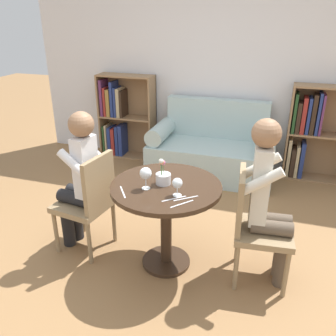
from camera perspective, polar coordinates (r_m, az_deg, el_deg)
The scene contains 17 objects.
ground_plane at distance 3.11m, azimuth -0.29°, elevation -14.90°, with size 16.00×16.00×0.00m, color olive.
back_wall at distance 4.74m, azimuth 8.78°, elevation 16.35°, with size 5.20×0.05×2.70m.
round_table at distance 2.79m, azimuth -0.31°, elevation -5.74°, with size 0.86×0.86×0.73m.
couch at distance 4.58m, azimuth 7.09°, elevation 2.76°, with size 1.54×0.80×0.92m.
bookshelf_left at distance 5.15m, azimuth -7.48°, elevation 7.96°, with size 0.78×0.28×1.17m.
bookshelf_right at distance 4.70m, azimuth 22.11°, elevation 5.29°, with size 0.78×0.28×1.17m.
chair_left at distance 3.08m, azimuth -12.49°, elevation -4.94°, with size 0.48×0.48×0.90m.
chair_right at distance 2.77m, azimuth 13.66°, elevation -8.53°, with size 0.46×0.46×0.90m.
person_left at distance 3.06m, azimuth -13.99°, elevation -1.67°, with size 0.45×0.38×1.25m.
person_right at distance 2.68m, azimuth 15.91°, elevation -5.08°, with size 0.44×0.37×1.30m.
wine_glass_left at distance 2.61m, azimuth -3.61°, elevation -0.95°, with size 0.09×0.09×0.17m.
wine_glass_right at distance 2.52m, azimuth 1.50°, elevation -2.55°, with size 0.08×0.08×0.14m.
flower_vase at distance 2.70m, azimuth -0.78°, elevation -1.44°, with size 0.12×0.12×0.21m.
knife_left_setting at distance 2.52m, azimuth 0.96°, elevation -4.95°, with size 0.15×0.14×0.00m.
fork_left_setting at distance 2.63m, azimuth -7.27°, elevation -3.83°, with size 0.12×0.16×0.00m.
knife_right_setting at distance 2.52m, azimuth 2.90°, elevation -4.88°, with size 0.15×0.13×0.00m.
fork_right_setting at distance 2.45m, azimuth 2.24°, elevation -5.76°, with size 0.13×0.15×0.00m.
Camera 1 is at (0.75, -2.31, 1.95)m, focal length 38.00 mm.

